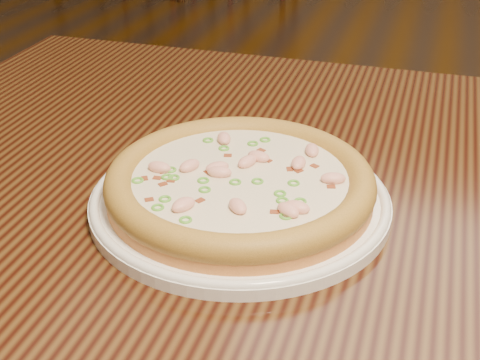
# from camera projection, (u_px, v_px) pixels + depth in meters

# --- Properties ---
(hero_table) EXTENTS (1.20, 0.80, 0.75)m
(hero_table) POSITION_uv_depth(u_px,v_px,m) (359.00, 278.00, 0.72)
(hero_table) COLOR black
(hero_table) RESTS_ON ground
(plate) EXTENTS (0.30, 0.30, 0.02)m
(plate) POSITION_uv_depth(u_px,v_px,m) (240.00, 199.00, 0.66)
(plate) COLOR white
(plate) RESTS_ON hero_table
(pizza) EXTENTS (0.26, 0.26, 0.03)m
(pizza) POSITION_uv_depth(u_px,v_px,m) (240.00, 183.00, 0.65)
(pizza) COLOR #CC7F47
(pizza) RESTS_ON plate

